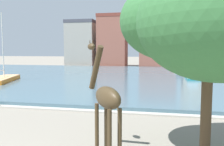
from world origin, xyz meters
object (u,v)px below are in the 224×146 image
at_px(sailboat_teal, 192,76).
at_px(sailboat_white, 180,70).
at_px(shade_tree, 213,17).
at_px(sailboat_orange, 5,80).
at_px(giraffe_statue, 106,99).

bearing_deg(sailboat_teal, sailboat_white, 94.17).
distance_m(sailboat_teal, sailboat_white, 10.58).
distance_m(sailboat_teal, shade_tree, 25.32).
distance_m(sailboat_orange, sailboat_teal, 24.22).
distance_m(sailboat_white, shade_tree, 35.66).
bearing_deg(sailboat_orange, sailboat_teal, 18.67).
bearing_deg(giraffe_statue, sailboat_white, 81.48).
relative_size(sailboat_orange, sailboat_teal, 0.94).
bearing_deg(shade_tree, sailboat_teal, 84.19).
height_order(sailboat_teal, shade_tree, sailboat_teal).
xyz_separation_m(giraffe_statue, shade_tree, (3.63, 0.59, 2.89)).
bearing_deg(shade_tree, giraffe_statue, -170.75).
bearing_deg(sailboat_orange, giraffe_statue, -46.35).
relative_size(sailboat_teal, sailboat_white, 1.08).
height_order(sailboat_white, shade_tree, sailboat_white).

